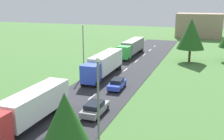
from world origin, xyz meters
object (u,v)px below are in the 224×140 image
lamppost_second (98,104)px  distant_building (199,25)px  car_fifth (117,84)px  tree_oak (191,34)px  truck_third (104,64)px  car_fourth (95,108)px  lamppost_third (83,47)px  truck_second (29,107)px  truck_fourth (132,47)px

lamppost_second → distant_building: 81.48m
car_fifth → tree_oak: 24.28m
truck_third → car_fourth: 16.09m
lamppost_third → car_fourth: bearing=-60.7°
truck_second → lamppost_third: size_ratio=1.42×
car_fifth → lamppost_second: size_ratio=0.52×
car_fourth → truck_third: bearing=107.7°
tree_oak → lamppost_second: bearing=-96.1°
distant_building → truck_third: bearing=-102.2°
truck_second → truck_fourth: bearing=90.1°
truck_second → tree_oak: size_ratio=1.37×
truck_fourth → lamppost_third: 18.97m
truck_fourth → car_fifth: truck_fourth is taller
car_fifth → truck_second: bearing=-107.8°
truck_fourth → tree_oak: bearing=-10.0°
car_fourth → car_fifth: size_ratio=1.03×
truck_second → truck_fourth: truck_fourth is taller
truck_third → car_fifth: truck_third is taller
truck_second → distant_building: size_ratio=0.81×
lamppost_second → truck_third: bearing=110.3°
truck_fourth → lamppost_second: (8.89, -41.74, 2.60)m
truck_fourth → car_fifth: (4.65, -24.53, -1.23)m
car_fourth → lamppost_third: lamppost_third is taller
truck_second → car_fifth: size_ratio=2.81×
truck_fourth → car_fourth: (5.25, -34.05, -1.23)m
truck_fourth → distant_building: bearing=71.8°
truck_second → car_fourth: (5.19, 4.75, -1.20)m
car_fifth → lamppost_third: lamppost_third is taller
truck_second → car_fourth: bearing=42.5°
car_fifth → lamppost_second: lamppost_second is taller
truck_second → lamppost_second: 9.67m
truck_third → distant_building: (12.67, 58.40, 1.88)m
truck_fourth → tree_oak: 13.84m
truck_second → car_fourth: 7.14m
truck_second → truck_fourth: (-0.06, 38.81, 0.02)m
car_fourth → car_fifth: car_fourth is taller
car_fourth → tree_oak: 33.07m
truck_fourth → car_fourth: bearing=-81.2°
tree_oak → truck_third: bearing=-127.7°
truck_second → lamppost_second: lamppost_second is taller
truck_second → distant_building: distant_building is taller
car_fifth → lamppost_third: (-8.17, 6.08, 3.95)m
truck_fourth → lamppost_second: size_ratio=1.70×
lamppost_second → tree_oak: bearing=83.9°
lamppost_second → lamppost_third: 26.39m
car_fourth → lamppost_third: 18.33m
truck_fourth → lamppost_third: lamppost_third is taller
car_fourth → lamppost_third: bearing=119.3°
distant_building → tree_oak: bearing=-89.9°
truck_fourth → car_fifth: bearing=-79.3°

